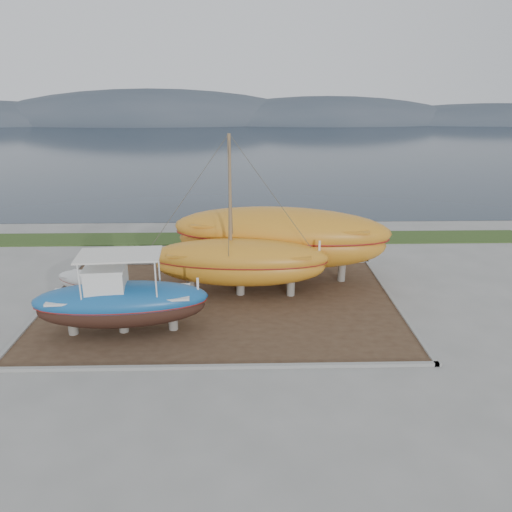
{
  "coord_description": "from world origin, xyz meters",
  "views": [
    {
      "loc": [
        1.24,
        -19.75,
        11.09
      ],
      "look_at": [
        1.82,
        4.0,
        2.7
      ],
      "focal_mm": 35.0,
      "sensor_mm": 36.0,
      "label": 1
    }
  ],
  "objects_px": {
    "blue_caique": "(121,294)",
    "orange_sailboat": "(240,218)",
    "orange_bare_hull": "(280,244)",
    "white_dinghy": "(94,285)"
  },
  "relations": [
    {
      "from": "white_dinghy",
      "to": "orange_bare_hull",
      "type": "distance_m",
      "value": 10.55
    },
    {
      "from": "orange_sailboat",
      "to": "blue_caique",
      "type": "bearing_deg",
      "value": -138.49
    },
    {
      "from": "orange_bare_hull",
      "to": "blue_caique",
      "type": "bearing_deg",
      "value": -129.83
    },
    {
      "from": "blue_caique",
      "to": "orange_sailboat",
      "type": "xyz_separation_m",
      "value": [
        5.39,
        4.15,
        2.38
      ]
    },
    {
      "from": "white_dinghy",
      "to": "blue_caique",
      "type": "bearing_deg",
      "value": -37.95
    },
    {
      "from": "blue_caique",
      "to": "orange_sailboat",
      "type": "bearing_deg",
      "value": 33.11
    },
    {
      "from": "orange_sailboat",
      "to": "orange_bare_hull",
      "type": "distance_m",
      "value": 4.02
    },
    {
      "from": "blue_caique",
      "to": "orange_sailboat",
      "type": "relative_size",
      "value": 0.83
    },
    {
      "from": "orange_sailboat",
      "to": "orange_bare_hull",
      "type": "relative_size",
      "value": 0.76
    },
    {
      "from": "white_dinghy",
      "to": "orange_sailboat",
      "type": "relative_size",
      "value": 0.46
    }
  ]
}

